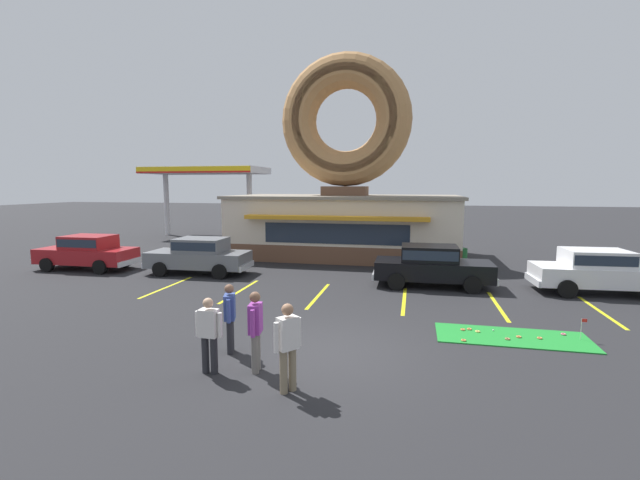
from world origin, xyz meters
TOP-DOWN VIEW (x-y plane):
  - ground_plane at (0.00, 0.00)m, footprint 160.00×160.00m
  - donut_shop_building at (-1.88, 13.94)m, footprint 12.30×6.75m
  - putting_mat at (4.43, 1.92)m, footprint 3.78×1.51m
  - mini_donut_near_left at (3.61, 2.08)m, footprint 0.13×0.13m
  - mini_donut_near_right at (4.58, 1.89)m, footprint 0.13×0.13m
  - mini_donut_mid_left at (4.27, 1.66)m, footprint 0.13×0.13m
  - mini_donut_mid_centre at (3.24, 2.15)m, footprint 0.13×0.13m
  - mini_donut_mid_right at (5.76, 2.34)m, footprint 0.13×0.13m
  - mini_donut_far_left at (3.42, 2.24)m, footprint 0.13×0.13m
  - mini_donut_far_centre at (3.18, 1.32)m, footprint 0.13×0.13m
  - mini_donut_far_right at (5.08, 1.90)m, footprint 0.13×0.13m
  - golf_ball at (4.03, 2.27)m, footprint 0.04×0.04m
  - putting_flag_pin at (6.10, 2.06)m, footprint 0.13×0.01m
  - car_black at (2.59, 7.33)m, footprint 4.58×2.03m
  - car_red at (-12.97, 7.39)m, footprint 4.60×2.06m
  - car_white at (8.43, 7.50)m, footprint 4.63×2.14m
  - car_grey at (-7.36, 7.59)m, footprint 4.62×2.10m
  - pedestrian_blue_sweater_man at (-0.37, -2.12)m, footprint 0.43×0.48m
  - pedestrian_hooded_kid at (-1.29, -1.39)m, footprint 0.29×0.59m
  - pedestrian_leather_jacket_man at (-2.20, -1.69)m, footprint 0.60×0.25m
  - pedestrian_clipboard_woman at (-2.24, -0.55)m, footprint 0.35×0.57m
  - trash_bin at (4.09, 11.33)m, footprint 0.57×0.57m
  - gas_station_canopy at (-13.84, 21.03)m, footprint 9.00×4.46m
  - parking_stripe_far_left at (-7.38, 5.00)m, footprint 0.12×3.60m
  - parking_stripe_left at (-4.38, 5.00)m, footprint 0.12×3.60m
  - parking_stripe_mid_left at (-1.38, 5.00)m, footprint 0.12×3.60m
  - parking_stripe_centre at (1.62, 5.00)m, footprint 0.12×3.60m
  - parking_stripe_mid_right at (4.62, 5.00)m, footprint 0.12×3.60m
  - parking_stripe_right at (7.62, 5.00)m, footprint 0.12×3.60m

SIDE VIEW (x-z plane):
  - ground_plane at x=0.00m, z-range 0.00..0.00m
  - parking_stripe_far_left at x=-7.38m, z-range 0.00..0.01m
  - parking_stripe_left at x=-4.38m, z-range 0.00..0.01m
  - parking_stripe_mid_left at x=-1.38m, z-range 0.00..0.01m
  - parking_stripe_centre at x=1.62m, z-range 0.00..0.01m
  - parking_stripe_mid_right at x=4.62m, z-range 0.00..0.01m
  - parking_stripe_right at x=7.62m, z-range 0.00..0.01m
  - putting_mat at x=4.43m, z-range 0.00..0.03m
  - mini_donut_near_left at x=3.61m, z-range 0.03..0.07m
  - mini_donut_near_right at x=4.58m, z-range 0.03..0.07m
  - mini_donut_mid_left at x=4.27m, z-range 0.03..0.07m
  - mini_donut_mid_centre at x=3.24m, z-range 0.03..0.07m
  - mini_donut_mid_right at x=5.76m, z-range 0.03..0.07m
  - mini_donut_far_left at x=3.42m, z-range 0.03..0.07m
  - mini_donut_far_centre at x=3.18m, z-range 0.03..0.07m
  - mini_donut_far_right at x=5.08m, z-range 0.03..0.07m
  - golf_ball at x=4.03m, z-range 0.03..0.07m
  - putting_flag_pin at x=6.10m, z-range 0.16..0.71m
  - trash_bin at x=4.09m, z-range 0.01..0.99m
  - car_black at x=2.59m, z-range 0.07..1.67m
  - car_red at x=-12.97m, z-range 0.07..1.67m
  - car_white at x=8.43m, z-range 0.07..1.67m
  - car_grey at x=-7.36m, z-range 0.07..1.67m
  - pedestrian_leather_jacket_man at x=-2.20m, z-range 0.08..1.69m
  - pedestrian_clipboard_woman at x=-2.24m, z-range 0.09..1.72m
  - pedestrian_hooded_kid at x=-1.29m, z-range 0.10..1.81m
  - pedestrian_blue_sweater_man at x=-0.37m, z-range 0.10..1.81m
  - donut_shop_building at x=-1.88m, z-range -1.74..9.22m
  - gas_station_canopy at x=-13.84m, z-range 2.21..7.51m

